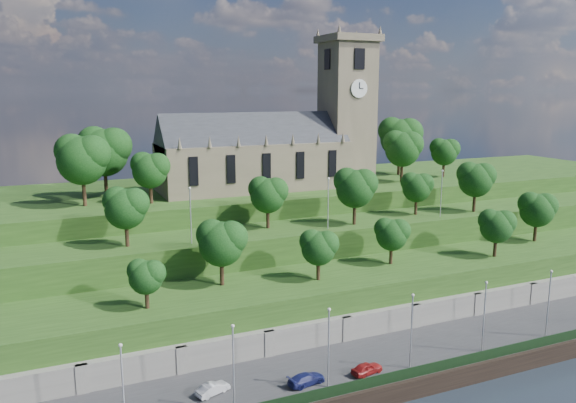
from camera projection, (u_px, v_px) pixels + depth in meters
name	position (u px, v px, depth m)	size (l,w,h in m)	color
ground	(438.00, 392.00, 59.93)	(320.00, 320.00, 0.00)	#1C232D
promenade	(406.00, 359.00, 65.14)	(160.00, 12.00, 2.00)	#2D2D30
quay_wall	(439.00, 383.00, 59.67)	(160.00, 0.50, 2.20)	black
fence	(436.00, 367.00, 59.97)	(160.00, 0.10, 1.20)	black
retaining_wall	(378.00, 327.00, 70.22)	(160.00, 2.10, 5.00)	slate
embankment_lower	(354.00, 300.00, 75.36)	(160.00, 12.00, 8.00)	#234617
embankment_upper	(318.00, 263.00, 84.87)	(160.00, 10.00, 12.00)	#234617
hilltop	(267.00, 224.00, 103.49)	(160.00, 32.00, 15.00)	#234617
church	(280.00, 144.00, 97.27)	(38.60, 12.35, 27.60)	brown
trees_lower	(384.00, 231.00, 75.90)	(66.72, 9.11, 8.28)	black
trees_upper	(342.00, 188.00, 83.09)	(61.41, 8.40, 8.53)	black
trees_hilltop	(269.00, 148.00, 96.09)	(73.28, 16.45, 11.52)	black
lamp_posts_promenade	(412.00, 326.00, 60.07)	(60.36, 0.36, 8.52)	#B2B2B7
lamp_posts_upper	(328.00, 199.00, 80.16)	(40.36, 0.36, 7.53)	#B2B2B7
car_left	(367.00, 368.00, 59.65)	(1.45, 3.61, 1.23)	maroon
car_middle	(213.00, 389.00, 55.64)	(1.24, 3.54, 1.17)	#A8A8AD
car_right	(306.00, 379.00, 57.51)	(1.66, 4.08, 1.18)	navy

